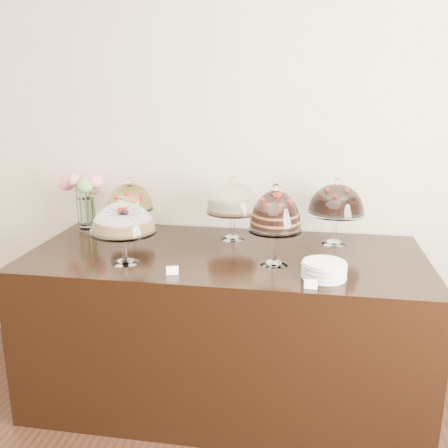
% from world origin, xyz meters
% --- Properties ---
extents(wall_back, '(5.00, 0.04, 3.00)m').
position_xyz_m(wall_back, '(0.00, 3.00, 1.50)').
color(wall_back, '#BCB097').
rests_on(wall_back, ground).
extents(display_counter, '(2.20, 1.00, 0.90)m').
position_xyz_m(display_counter, '(0.21, 2.45, 0.45)').
color(display_counter, black).
rests_on(display_counter, ground).
extents(cake_stand_sugar_sponge, '(0.34, 0.34, 0.36)m').
position_xyz_m(cake_stand_sugar_sponge, '(-0.29, 2.20, 1.13)').
color(cake_stand_sugar_sponge, white).
rests_on(cake_stand_sugar_sponge, display_counter).
extents(cake_stand_choco_layer, '(0.27, 0.27, 0.43)m').
position_xyz_m(cake_stand_choco_layer, '(0.49, 2.30, 1.17)').
color(cake_stand_choco_layer, white).
rests_on(cake_stand_choco_layer, display_counter).
extents(cake_stand_cheesecake, '(0.32, 0.32, 0.39)m').
position_xyz_m(cake_stand_cheesecake, '(0.21, 2.72, 1.14)').
color(cake_stand_cheesecake, white).
rests_on(cake_stand_cheesecake, display_counter).
extents(cake_stand_dark_choco, '(0.33, 0.33, 0.39)m').
position_xyz_m(cake_stand_dark_choco, '(0.82, 2.72, 1.15)').
color(cake_stand_dark_choco, white).
rests_on(cake_stand_dark_choco, display_counter).
extents(cake_stand_fruit_tart, '(0.29, 0.29, 0.36)m').
position_xyz_m(cake_stand_fruit_tart, '(-0.44, 2.73, 1.12)').
color(cake_stand_fruit_tart, white).
rests_on(cake_stand_fruit_tart, display_counter).
extents(flower_vase, '(0.30, 0.29, 0.37)m').
position_xyz_m(flower_vase, '(-0.76, 2.78, 1.13)').
color(flower_vase, white).
rests_on(flower_vase, display_counter).
extents(plate_stack, '(0.21, 0.21, 0.08)m').
position_xyz_m(plate_stack, '(0.74, 2.15, 0.94)').
color(plate_stack, white).
rests_on(plate_stack, display_counter).
extents(price_card_left, '(0.06, 0.03, 0.04)m').
position_xyz_m(price_card_left, '(0.00, 2.07, 0.92)').
color(price_card_left, white).
rests_on(price_card_left, display_counter).
extents(price_card_right, '(0.06, 0.02, 0.04)m').
position_xyz_m(price_card_right, '(0.68, 2.01, 0.92)').
color(price_card_right, white).
rests_on(price_card_right, display_counter).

